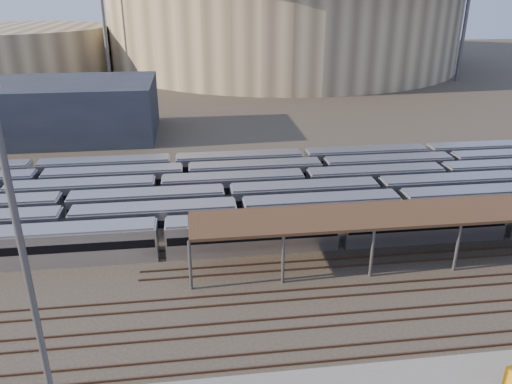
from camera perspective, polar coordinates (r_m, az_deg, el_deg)
name	(u,v)px	position (r m, az deg, el deg)	size (l,w,h in m)	color
ground	(279,290)	(46.92, 2.64, -11.17)	(420.00, 420.00, 0.00)	#383026
subway_trains	(266,194)	(62.42, 1.17, -0.25)	(129.05, 23.90, 3.60)	silver
inspection_shed	(488,210)	(55.55, 24.95, -1.93)	(60.30, 6.00, 5.30)	#58585D
empty_tracks	(289,323)	(42.88, 3.82, -14.75)	(170.00, 9.62, 0.18)	#4C3323
stadium	(282,14)	(181.45, 2.99, 19.61)	(124.00, 124.00, 32.50)	tan
secondary_arena	(18,50)	(177.48, -25.53, 14.39)	(56.00, 56.00, 14.00)	tan
service_building	(37,110)	(99.67, -23.73, 8.55)	(42.00, 20.00, 10.00)	#1E232D
floodlight_0	(102,6)	(150.19, -17.18, 19.67)	(4.00, 1.00, 38.40)	#58585D
floodlight_2	(468,5)	(158.46, 23.06, 19.03)	(4.00, 1.00, 38.40)	#58585D
floodlight_3	(179,0)	(198.43, -8.80, 20.86)	(4.00, 1.00, 38.40)	#58585D
yard_light_pole	(33,300)	(28.27, -24.18, -11.23)	(0.81, 0.36, 22.00)	#58585D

